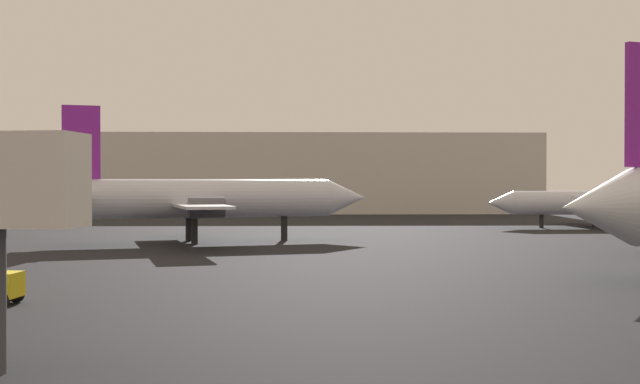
# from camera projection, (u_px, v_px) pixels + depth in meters

# --- Properties ---
(airplane_distant) EXTENTS (27.93, 20.91, 10.97)m
(airplane_distant) POSITION_uv_depth(u_px,v_px,m) (201.00, 198.00, 63.56)
(airplane_distant) COLOR silver
(airplane_distant) RESTS_ON ground_plane
(airplane_far_right) EXTENTS (23.42, 19.64, 8.84)m
(airplane_far_right) POSITION_uv_depth(u_px,v_px,m) (594.00, 203.00, 84.71)
(airplane_far_right) COLOR silver
(airplane_far_right) RESTS_ON ground_plane
(terminal_building) EXTENTS (95.26, 22.65, 12.75)m
(terminal_building) POSITION_uv_depth(u_px,v_px,m) (246.00, 174.00, 130.88)
(terminal_building) COLOR beige
(terminal_building) RESTS_ON ground_plane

